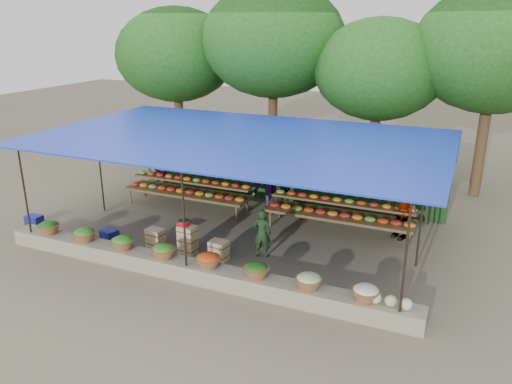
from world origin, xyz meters
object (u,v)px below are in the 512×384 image
at_px(blue_crate_front, 109,234).
at_px(blue_crate_back, 34,220).
at_px(weighing_scale, 184,223).
at_px(vendor_seated, 262,233).
at_px(crate_counter, 187,242).

height_order(blue_crate_front, blue_crate_back, blue_crate_front).
xyz_separation_m(weighing_scale, vendor_seated, (1.92, 0.63, -0.21)).
relative_size(crate_counter, blue_crate_front, 4.92).
xyz_separation_m(crate_counter, weighing_scale, (-0.07, -0.00, 0.54)).
xyz_separation_m(vendor_seated, blue_crate_back, (-7.03, -0.76, -0.50)).
relative_size(crate_counter, vendor_seated, 1.87).
height_order(vendor_seated, blue_crate_back, vendor_seated).
bearing_deg(vendor_seated, blue_crate_front, -6.19).
distance_m(weighing_scale, blue_crate_back, 5.16).
bearing_deg(weighing_scale, crate_counter, 0.00).
height_order(weighing_scale, blue_crate_front, weighing_scale).
distance_m(crate_counter, weighing_scale, 0.54).
height_order(crate_counter, vendor_seated, vendor_seated).
bearing_deg(weighing_scale, blue_crate_front, -177.47).
distance_m(vendor_seated, blue_crate_front, 4.37).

